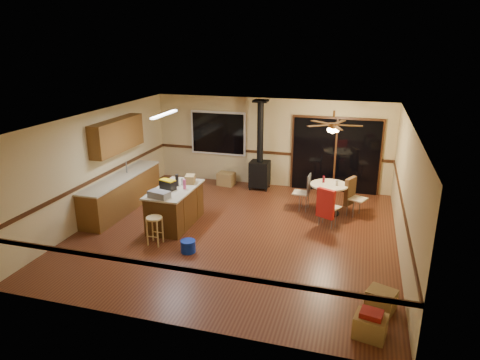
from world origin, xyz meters
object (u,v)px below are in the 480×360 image
at_px(kitchen_island, 175,206).
at_px(toolbox_black, 168,185).
at_px(dining_table, 329,194).
at_px(blue_bucket, 188,246).
at_px(chair_near, 326,203).
at_px(box_corner_a, 370,326).
at_px(box_under_window, 226,179).
at_px(wood_stove, 260,165).
at_px(chair_left, 305,188).
at_px(box_corner_b, 381,300).
at_px(chair_right, 351,192).
at_px(bar_stool, 155,231).
at_px(toolbox_grey, 159,194).

height_order(kitchen_island, toolbox_black, toolbox_black).
bearing_deg(dining_table, blue_bucket, -131.64).
bearing_deg(chair_near, box_corner_a, -74.86).
distance_m(box_under_window, box_corner_a, 7.34).
bearing_deg(box_corner_a, wood_stove, 117.63).
relative_size(kitchen_island, wood_stove, 0.67).
bearing_deg(chair_left, toolbox_black, -147.48).
bearing_deg(toolbox_black, box_corner_b, -24.04).
distance_m(blue_bucket, box_corner_a, 3.99).
relative_size(chair_right, box_corner_a, 1.55).
bearing_deg(toolbox_black, chair_right, 25.05).
bearing_deg(box_under_window, blue_bucket, -82.46).
xyz_separation_m(chair_left, chair_near, (0.61, -0.96, 0.01)).
distance_m(toolbox_black, box_corner_b, 5.23).
bearing_deg(blue_bucket, wood_stove, 83.65).
relative_size(toolbox_black, dining_table, 0.39).
distance_m(toolbox_black, bar_stool, 1.21).
xyz_separation_m(bar_stool, blue_bucket, (0.81, -0.14, -0.18)).
relative_size(kitchen_island, toolbox_grey, 3.59).
bearing_deg(toolbox_black, bar_stool, -82.71).
xyz_separation_m(bar_stool, box_under_window, (0.24, 4.18, -0.12)).
height_order(box_corner_a, box_corner_b, box_corner_b).
height_order(blue_bucket, chair_right, chair_right).
distance_m(toolbox_black, box_corner_a, 5.43).
bearing_deg(box_corner_b, wood_stove, 122.18).
bearing_deg(box_corner_b, blue_bucket, 165.51).
bearing_deg(kitchen_island, box_corner_a, -33.48).
distance_m(wood_stove, chair_right, 2.92).
bearing_deg(wood_stove, chair_right, -25.34).
relative_size(wood_stove, chair_left, 4.89).
xyz_separation_m(kitchen_island, wood_stove, (1.30, 3.05, 0.28)).
bearing_deg(toolbox_grey, toolbox_black, 95.29).
bearing_deg(toolbox_black, blue_bucket, -50.18).
relative_size(blue_bucket, dining_table, 0.33).
xyz_separation_m(wood_stove, chair_right, (2.63, -1.25, -0.13)).
relative_size(bar_stool, box_under_window, 1.29).
xyz_separation_m(chair_near, box_corner_b, (1.18, -3.01, -0.42)).
height_order(toolbox_black, chair_near, toolbox_black).
distance_m(chair_right, box_corner_b, 4.07).
bearing_deg(chair_near, dining_table, 91.16).
height_order(bar_stool, chair_right, chair_right).
relative_size(kitchen_island, box_corner_a, 3.71).
bearing_deg(wood_stove, dining_table, -33.16).
xyz_separation_m(wood_stove, bar_stool, (-1.29, -4.13, -0.42)).
bearing_deg(box_corner_b, toolbox_grey, 161.54).
xyz_separation_m(toolbox_grey, bar_stool, (0.08, -0.44, -0.66)).
relative_size(wood_stove, dining_table, 2.71).
xyz_separation_m(kitchen_island, toolbox_grey, (-0.06, -0.64, 0.52)).
height_order(bar_stool, blue_bucket, bar_stool).
height_order(blue_bucket, box_corner_a, box_corner_a).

